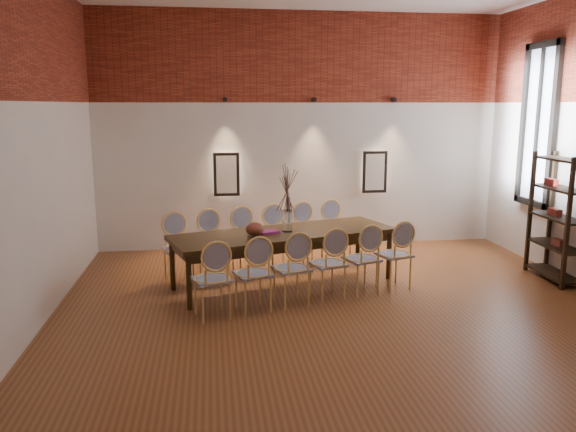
{
  "coord_description": "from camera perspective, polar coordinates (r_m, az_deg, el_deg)",
  "views": [
    {
      "loc": [
        -1.57,
        -6.11,
        2.46
      ],
      "look_at": [
        -0.59,
        0.93,
        1.05
      ],
      "focal_mm": 35.0,
      "sensor_mm": 36.0,
      "label": 1
    }
  ],
  "objects": [
    {
      "name": "chair_far_c",
      "position": [
        8.37,
        -4.24,
        -2.58
      ],
      "size": [
        0.55,
        0.55,
        0.94
      ],
      "primitive_type": null,
      "rotation": [
        0.0,
        0.0,
        3.44
      ],
      "color": "#E5BA69",
      "rests_on": "floor"
    },
    {
      "name": "chair_near_a",
      "position": [
        6.63,
        -7.75,
        -6.36
      ],
      "size": [
        0.55,
        0.55,
        0.94
      ],
      "primitive_type": null,
      "rotation": [
        0.0,
        0.0,
        0.3
      ],
      "color": "#E5BA69",
      "rests_on": "floor"
    },
    {
      "name": "window_glass",
      "position": [
        9.55,
        24.14,
        8.39
      ],
      "size": [
        0.02,
        0.78,
        2.38
      ],
      "primitive_type": "cube",
      "color": "silver",
      "rests_on": "wall_right"
    },
    {
      "name": "vase",
      "position": [
        7.69,
        -0.08,
        -0.49
      ],
      "size": [
        0.14,
        0.14,
        0.3
      ],
      "primitive_type": "cylinder",
      "color": "silver",
      "rests_on": "dining_table"
    },
    {
      "name": "chair_far_a",
      "position": [
        8.07,
        -11.08,
        -3.28
      ],
      "size": [
        0.55,
        0.55,
        0.94
      ],
      "primitive_type": null,
      "rotation": [
        0.0,
        0.0,
        3.44
      ],
      "color": "#E5BA69",
      "rests_on": "floor"
    },
    {
      "name": "spot_fixture_right",
      "position": [
        10.05,
        10.69,
        11.54
      ],
      "size": [
        0.08,
        0.1,
        0.08
      ],
      "primitive_type": "cylinder",
      "rotation": [
        1.57,
        0.0,
        0.0
      ],
      "color": "black",
      "rests_on": "wall_back"
    },
    {
      "name": "chair_near_c",
      "position": [
        6.99,
        0.35,
        -5.33
      ],
      "size": [
        0.55,
        0.55,
        0.94
      ],
      "primitive_type": null,
      "rotation": [
        0.0,
        0.0,
        0.3
      ],
      "color": "#E5BA69",
      "rests_on": "floor"
    },
    {
      "name": "bowl",
      "position": [
        7.47,
        -3.4,
        -1.34
      ],
      "size": [
        0.24,
        0.24,
        0.18
      ],
      "primitive_type": "ellipsoid",
      "color": "maroon",
      "rests_on": "dining_table"
    },
    {
      "name": "chair_near_e",
      "position": [
        7.47,
        7.5,
        -4.33
      ],
      "size": [
        0.55,
        0.55,
        0.94
      ],
      "primitive_type": null,
      "rotation": [
        0.0,
        0.0,
        0.3
      ],
      "color": "#E5BA69",
      "rests_on": "floor"
    },
    {
      "name": "wall_left",
      "position": [
        6.44,
        -25.96,
        5.99
      ],
      "size": [
        0.1,
        7.0,
        4.0
      ],
      "primitive_type": "cube",
      "color": "silver",
      "rests_on": "ground"
    },
    {
      "name": "wall_back",
      "position": [
        9.8,
        1.32,
        8.52
      ],
      "size": [
        7.0,
        0.1,
        4.0
      ],
      "primitive_type": "cube",
      "color": "silver",
      "rests_on": "ground"
    },
    {
      "name": "book",
      "position": [
        7.64,
        -1.97,
        -1.62
      ],
      "size": [
        0.3,
        0.25,
        0.03
      ],
      "primitive_type": "cube",
      "rotation": [
        0.0,
        0.0,
        0.3
      ],
      "color": "#8E2379",
      "rests_on": "dining_table"
    },
    {
      "name": "spot_fixture_mid",
      "position": [
        9.7,
        2.66,
        11.74
      ],
      "size": [
        0.08,
        0.1,
        0.08
      ],
      "primitive_type": "cylinder",
      "rotation": [
        1.57,
        0.0,
        0.0
      ],
      "color": "black",
      "rests_on": "wall_back"
    },
    {
      "name": "chair_near_b",
      "position": [
        6.79,
        -3.59,
        -5.85
      ],
      "size": [
        0.55,
        0.55,
        0.94
      ],
      "primitive_type": null,
      "rotation": [
        0.0,
        0.0,
        0.3
      ],
      "color": "#E5BA69",
      "rests_on": "floor"
    },
    {
      "name": "niche_right",
      "position": [
        10.05,
        8.76,
        4.46
      ],
      "size": [
        0.36,
        0.06,
        0.66
      ],
      "primitive_type": "cube",
      "color": "#FFEAC6",
      "rests_on": "wall_back"
    },
    {
      "name": "brick_band_left",
      "position": [
        6.45,
        -26.33,
        17.12
      ],
      "size": [
        0.02,
        7.0,
        1.5
      ],
      "primitive_type": "cube",
      "color": "maroon",
      "rests_on": "ground"
    },
    {
      "name": "chair_far_e",
      "position": [
        8.78,
        2.05,
        -1.9
      ],
      "size": [
        0.55,
        0.55,
        0.94
      ],
      "primitive_type": null,
      "rotation": [
        0.0,
        0.0,
        3.44
      ],
      "color": "#E5BA69",
      "rests_on": "floor"
    },
    {
      "name": "chair_far_f",
      "position": [
        9.02,
        4.96,
        -1.58
      ],
      "size": [
        0.55,
        0.55,
        0.94
      ],
      "primitive_type": null,
      "rotation": [
        0.0,
        0.0,
        3.44
      ],
      "color": "#E5BA69",
      "rests_on": "floor"
    },
    {
      "name": "window_frame",
      "position": [
        9.54,
        24.04,
        8.39
      ],
      "size": [
        0.08,
        0.9,
        2.5
      ],
      "primitive_type": "cube",
      "color": "black",
      "rests_on": "wall_right"
    },
    {
      "name": "niche_left",
      "position": [
        9.64,
        -6.27,
        4.24
      ],
      "size": [
        0.36,
        0.06,
        0.66
      ],
      "primitive_type": "cube",
      "color": "#FFEAC6",
      "rests_on": "wall_back"
    },
    {
      "name": "dining_table",
      "position": [
        7.8,
        -0.41,
        -4.3
      ],
      "size": [
        3.24,
        1.86,
        0.75
      ],
      "primitive_type": "cube",
      "rotation": [
        0.0,
        0.0,
        0.3
      ],
      "color": "#35210B",
      "rests_on": "floor"
    },
    {
      "name": "spot_fixture_left",
      "position": [
        9.54,
        -6.43,
        11.69
      ],
      "size": [
        0.08,
        0.1,
        0.08
      ],
      "primitive_type": "cylinder",
      "rotation": [
        1.57,
        0.0,
        0.0
      ],
      "color": "black",
      "rests_on": "wall_back"
    },
    {
      "name": "floor",
      "position": [
        6.78,
        6.12,
        -10.23
      ],
      "size": [
        7.0,
        7.0,
        0.02
      ],
      "primitive_type": "cube",
      "color": "brown",
      "rests_on": "ground"
    },
    {
      "name": "chair_far_d",
      "position": [
        8.56,
        -1.02,
        -2.23
      ],
      "size": [
        0.55,
        0.55,
        0.94
      ],
      "primitive_type": null,
      "rotation": [
        0.0,
        0.0,
        3.44
      ],
      "color": "#E5BA69",
      "rests_on": "floor"
    },
    {
      "name": "dried_branches",
      "position": [
        7.61,
        -0.08,
        2.83
      ],
      "size": [
        0.5,
        0.5,
        0.7
      ],
      "primitive_type": null,
      "color": "#463027",
      "rests_on": "vase"
    },
    {
      "name": "shelving_rack",
      "position": [
        8.78,
        25.79,
        -0.16
      ],
      "size": [
        0.41,
        1.01,
        1.8
      ],
      "primitive_type": null,
      "rotation": [
        0.0,
        0.0,
        -0.03
      ],
      "color": "black",
      "rests_on": "floor"
    },
    {
      "name": "window_mullion",
      "position": [
        9.54,
        24.04,
        8.39
      ],
      "size": [
        0.06,
        0.06,
        2.4
      ],
      "primitive_type": "cube",
      "color": "black",
      "rests_on": "wall_right"
    },
    {
      "name": "wall_front",
      "position": [
        3.04,
        23.25,
        1.55
      ],
      "size": [
        7.0,
        0.1,
        4.0
      ],
      "primitive_type": "cube",
      "color": "silver",
      "rests_on": "ground"
    },
    {
      "name": "brick_band_back",
      "position": [
        9.75,
        1.43,
        15.86
      ],
      "size": [
        7.0,
        0.02,
        1.5
      ],
      "primitive_type": "cube",
      "color": "maroon",
      "rests_on": "ground"
    },
    {
      "name": "chair_far_b",
      "position": [
        8.2,
        -7.59,
        -2.93
      ],
      "size": [
        0.55,
        0.55,
        0.94
      ],
      "primitive_type": null,
      "rotation": [
        0.0,
        0.0,
        3.44
      ],
      "color": "#E5BA69",
      "rests_on": "floor"
    },
    {
      "name": "chair_near_d",
      "position": [
        7.22,
        4.05,
        -4.83
      ],
      "size": [
        0.55,
        0.55,
        0.94
      ],
      "primitive_type": null,
      "rotation": [
        0.0,
        0.0,
        0.3
      ],
      "color": "#E5BA69",
      "rests_on": "floor"
    },
    {
      "name": "chair_near_f",
      "position": [
        7.75,
        10.71,
        -3.86
      ],
      "size": [
        0.55,
        0.55,
        0.94
      ],
      "primitive_type": null,
      "rotation": [
        0.0,
        0.0,
        0.3
      ],
      "color": "#E5BA69",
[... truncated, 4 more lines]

